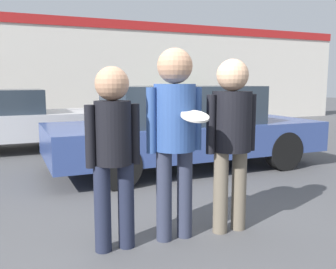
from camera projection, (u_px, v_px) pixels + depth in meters
ground_plane at (159, 234)px, 3.78m from camera, size 56.00×56.00×0.00m
storefront_building at (49, 72)px, 12.10m from camera, size 24.00×0.22×3.62m
person_left at (113, 144)px, 3.32m from camera, size 0.50×0.33×1.66m
person_middle_with_frisbee at (175, 125)px, 3.53m from camera, size 0.57×0.60×1.84m
person_right at (231, 129)px, 3.73m from camera, size 0.56×0.39×1.75m
parked_car_near at (184, 127)px, 6.63m from camera, size 4.80×1.94×1.46m
shrub at (193, 107)px, 13.46m from camera, size 1.24×1.24×1.24m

